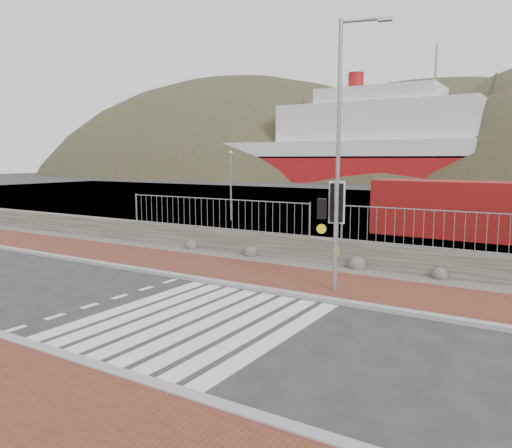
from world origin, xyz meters
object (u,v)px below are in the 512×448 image
Objects in this scene: ferry at (339,148)px; traffic_signal_far at (335,212)px; shipping_container at (443,208)px; streetlight at (343,128)px.

ferry is 69.29m from traffic_signal_far.
traffic_signal_far is 12.41m from shipping_container.
ferry is at bearing 119.45° from shipping_container.
streetlight is at bearing -67.45° from ferry.
ferry reaches higher than shipping_container.
traffic_signal_far is 5.16m from streetlight.
streetlight reaches higher than traffic_signal_far.
traffic_signal_far is at bearing -67.63° from ferry.
ferry is 5.94× the size of streetlight.
traffic_signal_far is 0.37× the size of streetlight.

